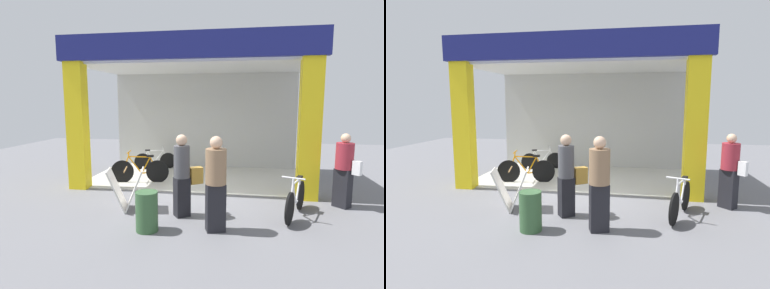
% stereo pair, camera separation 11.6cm
% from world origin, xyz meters
% --- Properties ---
extents(ground_plane, '(20.75, 20.75, 0.00)m').
position_xyz_m(ground_plane, '(0.00, 0.00, 0.00)').
color(ground_plane, slate).
rests_on(ground_plane, ground).
extents(shop_facade, '(6.57, 3.69, 3.99)m').
position_xyz_m(shop_facade, '(0.00, 1.82, 2.17)').
color(shop_facade, beige).
rests_on(shop_facade, ground).
extents(bicycle_inside_0, '(1.38, 0.51, 0.79)m').
position_xyz_m(bicycle_inside_0, '(-1.59, 2.61, 0.32)').
color(bicycle_inside_0, black).
rests_on(bicycle_inside_0, ground).
extents(bicycle_inside_1, '(1.66, 0.46, 0.92)m').
position_xyz_m(bicycle_inside_1, '(-1.52, 0.80, 0.37)').
color(bicycle_inside_1, black).
rests_on(bicycle_inside_1, ground).
extents(bicycle_parked_0, '(0.63, 1.53, 0.89)m').
position_xyz_m(bicycle_parked_0, '(2.50, -1.23, 0.36)').
color(bicycle_parked_0, black).
rests_on(bicycle_parked_0, ground).
extents(sandwich_board_sign, '(0.89, 0.74, 0.92)m').
position_xyz_m(sandwich_board_sign, '(-1.07, -1.42, 0.45)').
color(sandwich_board_sign, silver).
rests_on(sandwich_board_sign, ground).
extents(pedestrian_0, '(0.65, 0.56, 1.70)m').
position_xyz_m(pedestrian_0, '(0.22, -1.56, 0.87)').
color(pedestrian_0, black).
rests_on(pedestrian_0, ground).
extents(pedestrian_1, '(0.56, 0.57, 1.66)m').
position_xyz_m(pedestrian_1, '(3.63, -0.46, 0.87)').
color(pedestrian_1, black).
rests_on(pedestrian_1, ground).
extents(pedestrian_2, '(0.48, 0.48, 1.75)m').
position_xyz_m(pedestrian_2, '(0.95, -2.21, 0.92)').
color(pedestrian_2, black).
rests_on(pedestrian_2, ground).
extents(trash_bin, '(0.41, 0.41, 0.73)m').
position_xyz_m(trash_bin, '(-0.28, -2.42, 0.37)').
color(trash_bin, '#335933').
rests_on(trash_bin, ground).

